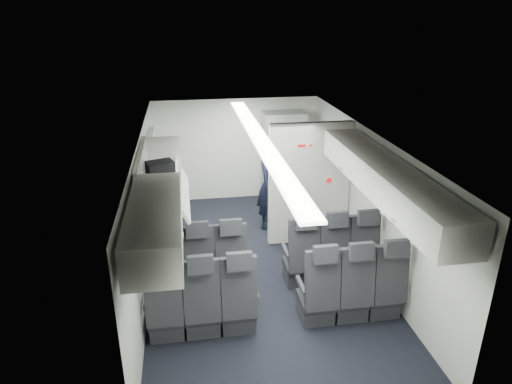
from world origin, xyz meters
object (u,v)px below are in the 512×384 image
object	(u,v)px
seat_row_mid	(279,299)
boarding_door	(155,184)
seat_row_front	(266,263)
carry_on_bag	(160,169)
flight_attendant	(268,186)
galley_unit	(283,157)

from	to	relation	value
seat_row_mid	boarding_door	world-z (taller)	boarding_door
seat_row_mid	seat_row_front	bearing A→B (deg)	90.00
seat_row_front	carry_on_bag	xyz separation A→B (m)	(-1.42, 0.35, 1.41)
seat_row_mid	flight_attendant	bearing A→B (deg)	82.13
boarding_door	carry_on_bag	distance (m)	1.95
seat_row_mid	carry_on_bag	distance (m)	2.36
galley_unit	seat_row_front	bearing A→B (deg)	-106.28
seat_row_front	flight_attendant	size ratio (longest dim) A/B	2.05
seat_row_front	seat_row_mid	xyz separation A→B (m)	(0.00, -0.90, 0.00)
galley_unit	carry_on_bag	distance (m)	3.84
seat_row_front	seat_row_mid	bearing A→B (deg)	-90.00
flight_attendant	carry_on_bag	world-z (taller)	carry_on_bag
seat_row_mid	carry_on_bag	world-z (taller)	carry_on_bag
flight_attendant	galley_unit	bearing A→B (deg)	-1.67
seat_row_mid	flight_attendant	distance (m)	2.98
seat_row_front	boarding_door	xyz separation A→B (m)	(-1.64, 2.09, 0.55)
seat_row_mid	carry_on_bag	xyz separation A→B (m)	(-1.42, 1.25, 1.41)
seat_row_mid	boarding_door	xyz separation A→B (m)	(-1.64, 2.99, 0.55)
flight_attendant	carry_on_bag	xyz separation A→B (m)	(-1.82, -1.68, 1.00)
boarding_door	flight_attendant	distance (m)	2.05
boarding_door	seat_row_front	bearing A→B (deg)	-51.84
seat_row_mid	galley_unit	xyz separation A→B (m)	(0.95, 4.15, 0.55)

